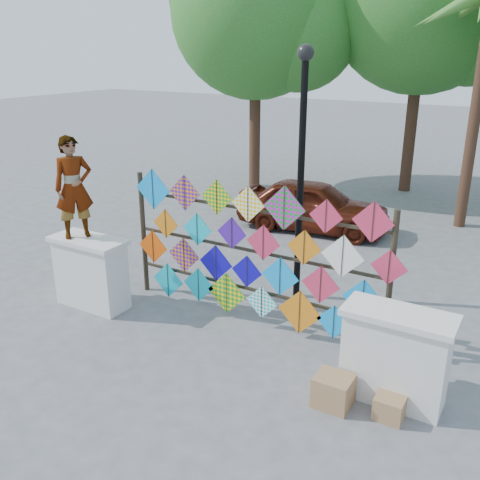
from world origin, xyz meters
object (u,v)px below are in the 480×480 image
at_px(sedan, 313,205).
at_px(lamppost, 302,154).
at_px(kite_rack, 253,255).
at_px(vendor_woman, 74,188).

relative_size(sedan, lamppost, 0.85).
xyz_separation_m(kite_rack, sedan, (-1.05, 5.03, -0.56)).
bearing_deg(vendor_woman, lamppost, -23.05).
bearing_deg(kite_rack, lamppost, 79.42).
relative_size(vendor_woman, lamppost, 0.39).
xyz_separation_m(kite_rack, lamppost, (0.24, 1.27, 1.48)).
height_order(sedan, lamppost, lamppost).
bearing_deg(lamppost, kite_rack, -100.58).
distance_m(vendor_woman, lamppost, 3.93).
relative_size(vendor_woman, sedan, 0.46).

